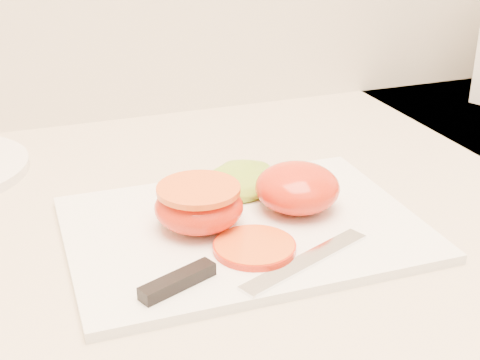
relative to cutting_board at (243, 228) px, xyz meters
name	(u,v)px	position (x,y,z in m)	size (l,w,h in m)	color
cutting_board	(243,228)	(0.00, 0.00, 0.00)	(0.35, 0.25, 0.01)	white
tomato_half_dome	(297,187)	(0.07, 0.01, 0.03)	(0.09, 0.09, 0.05)	red
tomato_half_cut	(199,205)	(-0.04, 0.01, 0.03)	(0.09, 0.09, 0.04)	red
tomato_slice_0	(254,247)	(-0.01, -0.05, 0.01)	(0.08, 0.08, 0.01)	orange
lettuce_leaf_0	(244,180)	(0.03, 0.08, 0.02)	(0.10, 0.07, 0.02)	#8DB12F
knife	(230,273)	(-0.05, -0.09, 0.01)	(0.23, 0.08, 0.01)	silver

